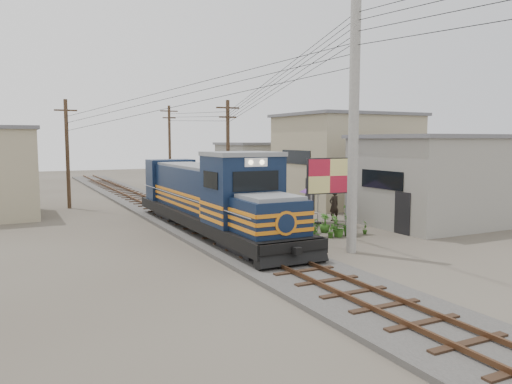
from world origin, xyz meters
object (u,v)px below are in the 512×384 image
market_umbrella (318,188)px  vendor (334,205)px  locomotive (211,199)px  billboard (329,178)px

market_umbrella → vendor: bearing=18.8°
locomotive → billboard: size_ratio=4.26×
market_umbrella → vendor: size_ratio=1.35×
market_umbrella → vendor: 1.80m
billboard → market_umbrella: (1.10, 2.57, -0.73)m
locomotive → vendor: 7.48m
market_umbrella → vendor: (1.37, 0.47, -1.07)m
locomotive → billboard: bearing=-27.2°
locomotive → vendor: (7.42, 0.49, -0.82)m
locomotive → market_umbrella: size_ratio=6.63×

